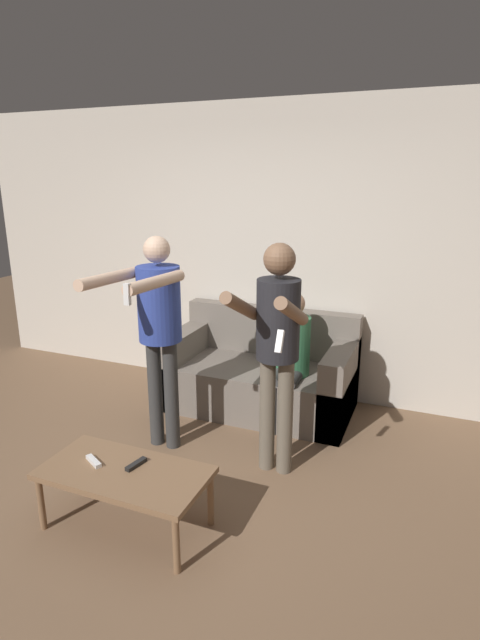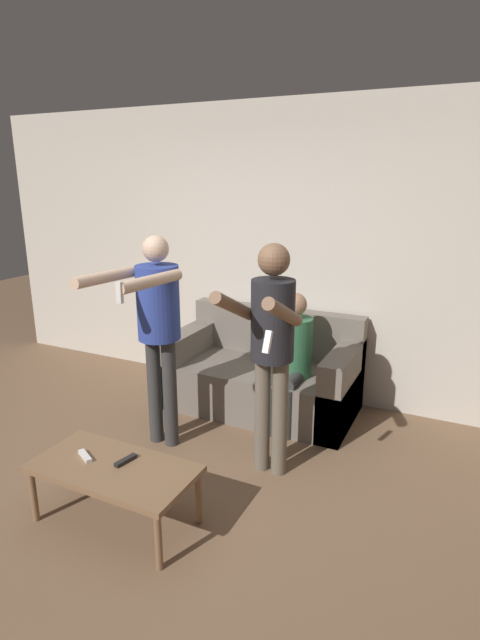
# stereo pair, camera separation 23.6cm
# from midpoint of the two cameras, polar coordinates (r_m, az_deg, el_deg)

# --- Properties ---
(ground_plane) EXTENTS (14.00, 14.00, 0.00)m
(ground_plane) POSITION_cam_midpoint_polar(r_m,az_deg,el_deg) (3.40, -12.95, -21.22)
(ground_plane) COLOR brown
(wall_back) EXTENTS (6.40, 0.06, 2.70)m
(wall_back) POSITION_cam_midpoint_polar(r_m,az_deg,el_deg) (4.73, 1.55, 7.67)
(wall_back) COLOR beige
(wall_back) RESTS_ON ground_plane
(couch) EXTENTS (1.66, 0.85, 0.87)m
(couch) POSITION_cam_midpoint_polar(r_m,az_deg,el_deg) (4.56, 0.85, -6.43)
(couch) COLOR slate
(couch) RESTS_ON ground_plane
(person_standing_left) EXTENTS (0.44, 0.81, 1.64)m
(person_standing_left) POSITION_cam_midpoint_polar(r_m,az_deg,el_deg) (3.71, -11.18, 0.06)
(person_standing_left) COLOR #383838
(person_standing_left) RESTS_ON ground_plane
(person_standing_right) EXTENTS (0.41, 0.67, 1.64)m
(person_standing_right) POSITION_cam_midpoint_polar(r_m,az_deg,el_deg) (3.33, 2.22, -1.99)
(person_standing_right) COLOR #6B6051
(person_standing_right) RESTS_ON ground_plane
(person_seated) EXTENTS (0.30, 0.53, 1.13)m
(person_seated) POSITION_cam_midpoint_polar(r_m,az_deg,el_deg) (4.18, 4.11, -3.92)
(person_seated) COLOR #383838
(person_seated) RESTS_ON ground_plane
(coffee_table) EXTENTS (0.99, 0.50, 0.38)m
(coffee_table) POSITION_cam_midpoint_polar(r_m,az_deg,el_deg) (3.17, -15.23, -16.87)
(coffee_table) COLOR #846042
(coffee_table) RESTS_ON ground_plane
(remote_near) EXTENTS (0.15, 0.10, 0.02)m
(remote_near) POSITION_cam_midpoint_polar(r_m,az_deg,el_deg) (3.26, -18.46, -15.09)
(remote_near) COLOR white
(remote_near) RESTS_ON coffee_table
(remote_far) EXTENTS (0.07, 0.15, 0.02)m
(remote_far) POSITION_cam_midpoint_polar(r_m,az_deg,el_deg) (3.17, -13.97, -15.73)
(remote_far) COLOR black
(remote_far) RESTS_ON coffee_table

